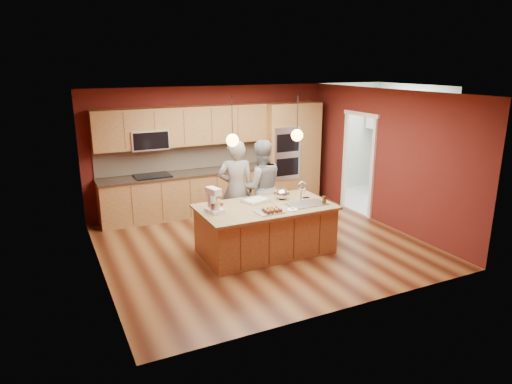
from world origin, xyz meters
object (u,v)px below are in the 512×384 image
island (266,228)px  person_left (236,189)px  mixing_bowl (282,194)px  person_right (261,187)px  stand_mixer (214,202)px

island → person_left: person_left is taller
mixing_bowl → island: bearing=-151.7°
island → mixing_bowl: island is taller
person_right → stand_mixer: (-1.25, -0.84, 0.11)m
island → person_left: (-0.17, 0.89, 0.49)m
person_left → stand_mixer: (-0.75, -0.84, 0.09)m
island → person_right: person_right is taller
stand_mixer → mixing_bowl: size_ratio=1.82×
person_left → stand_mixer: 1.13m
person_right → mixing_bowl: 0.67m
person_right → mixing_bowl: bearing=108.7°
island → mixing_bowl: (0.43, 0.23, 0.50)m
person_left → person_right: size_ratio=1.02×
person_left → mixing_bowl: bearing=151.8°
island → mixing_bowl: bearing=28.3°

